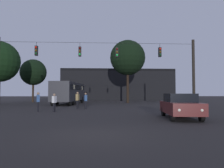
{
  "coord_description": "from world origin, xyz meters",
  "views": [
    {
      "loc": [
        0.08,
        -8.19,
        1.53
      ],
      "look_at": [
        1.6,
        17.6,
        2.63
      ],
      "focal_mm": 35.25,
      "sensor_mm": 36.0,
      "label": 1
    }
  ],
  "objects_px": {
    "pedestrian_near_bus": "(78,99)",
    "tree_left_silhouette": "(128,58)",
    "pedestrian_crossing_center": "(54,102)",
    "pedestrian_crossing_right": "(38,101)",
    "pedestrian_crossing_left": "(86,100)",
    "car_near_right": "(180,105)",
    "city_bus": "(69,91)",
    "tree_behind_building": "(33,72)"
  },
  "relations": [
    {
      "from": "pedestrian_near_bus",
      "to": "tree_behind_building",
      "type": "xyz_separation_m",
      "value": [
        -9.33,
        16.98,
        4.23
      ]
    },
    {
      "from": "pedestrian_crossing_right",
      "to": "city_bus",
      "type": "bearing_deg",
      "value": 86.03
    },
    {
      "from": "city_bus",
      "to": "car_near_right",
      "type": "relative_size",
      "value": 2.49
    },
    {
      "from": "city_bus",
      "to": "pedestrian_crossing_left",
      "type": "xyz_separation_m",
      "value": [
        2.92,
        -10.1,
        -0.97
      ]
    },
    {
      "from": "pedestrian_crossing_right",
      "to": "tree_left_silhouette",
      "type": "height_order",
      "value": "tree_left_silhouette"
    },
    {
      "from": "pedestrian_crossing_center",
      "to": "tree_behind_building",
      "type": "height_order",
      "value": "tree_behind_building"
    },
    {
      "from": "car_near_right",
      "to": "tree_left_silhouette",
      "type": "height_order",
      "value": "tree_left_silhouette"
    },
    {
      "from": "city_bus",
      "to": "car_near_right",
      "type": "xyz_separation_m",
      "value": [
        9.2,
        -18.27,
        -1.07
      ]
    },
    {
      "from": "city_bus",
      "to": "tree_behind_building",
      "type": "bearing_deg",
      "value": 134.75
    },
    {
      "from": "city_bus",
      "to": "pedestrian_crossing_center",
      "type": "distance_m",
      "value": 13.21
    },
    {
      "from": "pedestrian_crossing_center",
      "to": "pedestrian_crossing_right",
      "type": "height_order",
      "value": "pedestrian_crossing_right"
    },
    {
      "from": "car_near_right",
      "to": "pedestrian_crossing_left",
      "type": "height_order",
      "value": "pedestrian_crossing_left"
    },
    {
      "from": "pedestrian_near_bus",
      "to": "tree_left_silhouette",
      "type": "xyz_separation_m",
      "value": [
        6.68,
        12.96,
        6.27
      ]
    },
    {
      "from": "pedestrian_near_bus",
      "to": "tree_left_silhouette",
      "type": "height_order",
      "value": "tree_left_silhouette"
    },
    {
      "from": "tree_left_silhouette",
      "to": "pedestrian_crossing_right",
      "type": "bearing_deg",
      "value": -121.1
    },
    {
      "from": "pedestrian_crossing_center",
      "to": "tree_behind_building",
      "type": "distance_m",
      "value": 22.3
    },
    {
      "from": "pedestrian_crossing_left",
      "to": "tree_behind_building",
      "type": "distance_m",
      "value": 20.59
    },
    {
      "from": "city_bus",
      "to": "pedestrian_crossing_left",
      "type": "bearing_deg",
      "value": -73.89
    },
    {
      "from": "car_near_right",
      "to": "tree_behind_building",
      "type": "distance_m",
      "value": 30.7
    },
    {
      "from": "tree_behind_building",
      "to": "pedestrian_crossing_center",
      "type": "bearing_deg",
      "value": -69.22
    },
    {
      "from": "tree_left_silhouette",
      "to": "city_bus",
      "type": "bearing_deg",
      "value": -159.61
    },
    {
      "from": "pedestrian_crossing_center",
      "to": "tree_behind_building",
      "type": "xyz_separation_m",
      "value": [
        -7.76,
        20.45,
        4.33
      ]
    },
    {
      "from": "pedestrian_crossing_right",
      "to": "tree_left_silhouette",
      "type": "bearing_deg",
      "value": 58.9
    },
    {
      "from": "tree_behind_building",
      "to": "car_near_right",
      "type": "bearing_deg",
      "value": -57.27
    },
    {
      "from": "pedestrian_crossing_center",
      "to": "tree_left_silhouette",
      "type": "bearing_deg",
      "value": 63.33
    },
    {
      "from": "car_near_right",
      "to": "pedestrian_crossing_right",
      "type": "relative_size",
      "value": 2.77
    },
    {
      "from": "pedestrian_crossing_left",
      "to": "pedestrian_crossing_right",
      "type": "xyz_separation_m",
      "value": [
        -3.8,
        -2.66,
        0.02
      ]
    },
    {
      "from": "city_bus",
      "to": "pedestrian_crossing_right",
      "type": "distance_m",
      "value": 12.82
    },
    {
      "from": "pedestrian_crossing_center",
      "to": "pedestrian_near_bus",
      "type": "bearing_deg",
      "value": 65.65
    },
    {
      "from": "pedestrian_crossing_center",
      "to": "pedestrian_near_bus",
      "type": "height_order",
      "value": "pedestrian_near_bus"
    },
    {
      "from": "pedestrian_crossing_center",
      "to": "pedestrian_crossing_right",
      "type": "distance_m",
      "value": 1.48
    },
    {
      "from": "pedestrian_crossing_center",
      "to": "pedestrian_near_bus",
      "type": "xyz_separation_m",
      "value": [
        1.57,
        3.47,
        0.11
      ]
    },
    {
      "from": "pedestrian_crossing_center",
      "to": "pedestrian_crossing_right",
      "type": "bearing_deg",
      "value": 164.3
    },
    {
      "from": "pedestrian_crossing_left",
      "to": "tree_left_silhouette",
      "type": "bearing_deg",
      "value": 66.32
    },
    {
      "from": "pedestrian_crossing_center",
      "to": "pedestrian_crossing_left",
      "type": "bearing_deg",
      "value": 52.02
    },
    {
      "from": "tree_left_silhouette",
      "to": "tree_behind_building",
      "type": "distance_m",
      "value": 16.63
    },
    {
      "from": "pedestrian_crossing_left",
      "to": "car_near_right",
      "type": "bearing_deg",
      "value": -52.43
    },
    {
      "from": "city_bus",
      "to": "tree_behind_building",
      "type": "height_order",
      "value": "tree_behind_building"
    },
    {
      "from": "tree_behind_building",
      "to": "pedestrian_near_bus",
      "type": "bearing_deg",
      "value": -61.22
    },
    {
      "from": "pedestrian_crossing_right",
      "to": "car_near_right",
      "type": "bearing_deg",
      "value": -28.64
    },
    {
      "from": "car_near_right",
      "to": "tree_behind_building",
      "type": "height_order",
      "value": "tree_behind_building"
    },
    {
      "from": "car_near_right",
      "to": "tree_left_silhouette",
      "type": "distance_m",
      "value": 22.47
    }
  ]
}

